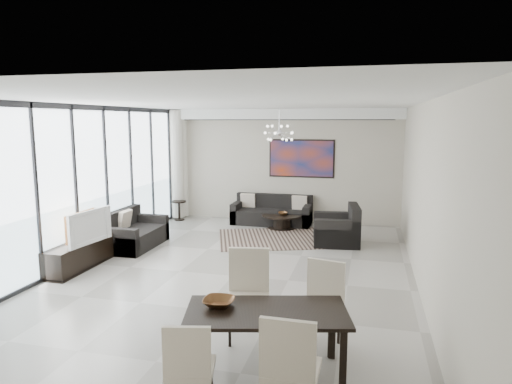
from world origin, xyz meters
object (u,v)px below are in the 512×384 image
(sofa_main, at_px, (272,214))
(television, at_px, (86,226))
(coffee_table, at_px, (282,220))
(dining_table, at_px, (267,319))
(tv_console, at_px, (79,255))

(sofa_main, relative_size, television, 1.95)
(coffee_table, distance_m, sofa_main, 0.56)
(sofa_main, relative_size, dining_table, 1.11)
(sofa_main, distance_m, dining_table, 7.02)
(coffee_table, relative_size, television, 0.96)
(sofa_main, height_order, tv_console, sofa_main)
(dining_table, bearing_deg, television, 146.45)
(tv_console, xyz_separation_m, dining_table, (3.98, -2.53, 0.36))
(coffee_table, xyz_separation_m, tv_console, (-2.92, -3.89, 0.04))
(coffee_table, bearing_deg, dining_table, -80.63)
(television, distance_m, dining_table, 4.59)
(dining_table, bearing_deg, sofa_main, 101.52)
(tv_console, relative_size, dining_table, 0.85)
(dining_table, bearing_deg, coffee_table, 99.37)
(tv_console, xyz_separation_m, television, (0.16, 0.01, 0.53))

